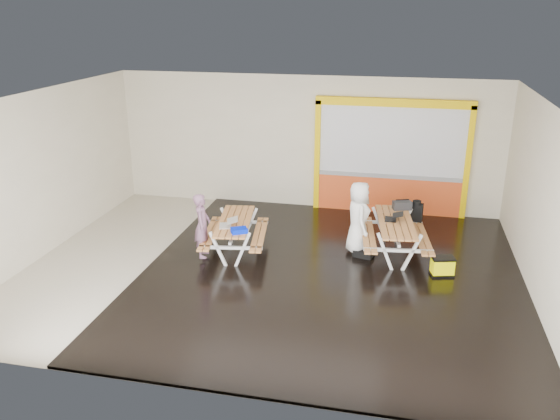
% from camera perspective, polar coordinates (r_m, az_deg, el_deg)
% --- Properties ---
extents(room, '(10.02, 8.02, 3.52)m').
position_cam_1_polar(room, '(11.03, -1.01, 2.11)').
color(room, beige).
rests_on(room, ground).
extents(deck, '(7.50, 7.98, 0.05)m').
position_cam_1_polar(deck, '(11.47, 5.17, -6.55)').
color(deck, black).
rests_on(deck, room).
extents(kiosk, '(3.88, 0.16, 3.00)m').
position_cam_1_polar(kiosk, '(14.61, 11.10, 4.96)').
color(kiosk, '#E4501E').
rests_on(kiosk, room).
extents(picnic_table_left, '(1.60, 2.12, 0.78)m').
position_cam_1_polar(picnic_table_left, '(12.25, -4.58, -1.84)').
color(picnic_table_left, '#C78245').
rests_on(picnic_table_left, deck).
extents(picnic_table_right, '(1.64, 2.21, 0.82)m').
position_cam_1_polar(picnic_table_right, '(12.31, 11.55, -1.92)').
color(picnic_table_right, '#C78245').
rests_on(picnic_table_right, deck).
extents(person_left, '(0.42, 0.56, 1.38)m').
position_cam_1_polar(person_left, '(11.89, -7.86, -1.56)').
color(person_left, '#7B526C').
rests_on(person_left, deck).
extents(person_right, '(0.70, 0.88, 1.58)m').
position_cam_1_polar(person_right, '(12.20, 7.93, -0.75)').
color(person_right, white).
rests_on(person_right, deck).
extents(laptop_left, '(0.47, 0.45, 0.17)m').
position_cam_1_polar(laptop_left, '(11.86, -5.29, -1.38)').
color(laptop_left, silver).
rests_on(laptop_left, picnic_table_left).
extents(laptop_right, '(0.38, 0.33, 0.16)m').
position_cam_1_polar(laptop_right, '(12.28, 11.37, -0.76)').
color(laptop_right, black).
rests_on(laptop_right, picnic_table_right).
extents(blue_pouch, '(0.39, 0.35, 0.09)m').
position_cam_1_polar(blue_pouch, '(11.51, -4.16, -2.07)').
color(blue_pouch, '#0019CB').
rests_on(blue_pouch, picnic_table_left).
extents(toolbox, '(0.45, 0.32, 0.24)m').
position_cam_1_polar(toolbox, '(12.95, 12.23, 0.47)').
color(toolbox, black).
rests_on(toolbox, picnic_table_right).
extents(backpack, '(0.32, 0.23, 0.49)m').
position_cam_1_polar(backpack, '(13.15, 13.59, -0.11)').
color(backpack, black).
rests_on(backpack, picnic_table_right).
extents(dark_case, '(0.46, 0.39, 0.15)m').
position_cam_1_polar(dark_case, '(12.29, 8.45, -4.31)').
color(dark_case, black).
rests_on(dark_case, deck).
extents(fluke_bag, '(0.50, 0.39, 0.38)m').
position_cam_1_polar(fluke_bag, '(11.74, 16.08, -5.51)').
color(fluke_bag, black).
rests_on(fluke_bag, deck).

